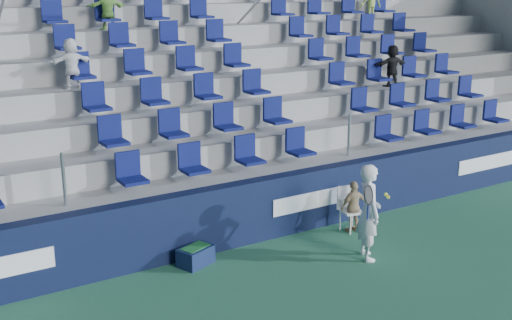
# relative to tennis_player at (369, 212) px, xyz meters

# --- Properties ---
(ground) EXTENTS (70.00, 70.00, 0.00)m
(ground) POSITION_rel_tennis_player_xyz_m (-1.66, -1.40, -0.87)
(ground) COLOR #2E6C48
(ground) RESTS_ON ground
(sponsor_wall) EXTENTS (24.00, 0.32, 1.20)m
(sponsor_wall) POSITION_rel_tennis_player_xyz_m (-1.66, 1.75, -0.27)
(sponsor_wall) COLOR black
(sponsor_wall) RESTS_ON ground
(grandstand) EXTENTS (24.00, 8.17, 6.63)m
(grandstand) POSITION_rel_tennis_player_xyz_m (-1.65, 6.84, 1.26)
(grandstand) COLOR #969691
(grandstand) RESTS_ON ground
(tennis_player) EXTENTS (0.72, 0.75, 1.74)m
(tennis_player) POSITION_rel_tennis_player_xyz_m (0.00, 0.00, 0.00)
(tennis_player) COLOR white
(tennis_player) RESTS_ON ground
(line_judge_chair) EXTENTS (0.47, 0.48, 0.89)m
(line_judge_chair) POSITION_rel_tennis_player_xyz_m (0.60, 1.24, -0.36)
(line_judge_chair) COLOR white
(line_judge_chair) RESTS_ON ground
(line_judge) EXTENTS (0.61, 0.27, 1.04)m
(line_judge) POSITION_rel_tennis_player_xyz_m (0.60, 1.10, -0.35)
(line_judge) COLOR tan
(line_judge) RESTS_ON ground
(ball_bin) EXTENTS (0.70, 0.58, 0.34)m
(ball_bin) POSITION_rel_tennis_player_xyz_m (-2.73, 1.35, -0.69)
(ball_bin) COLOR #111C3E
(ball_bin) RESTS_ON ground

